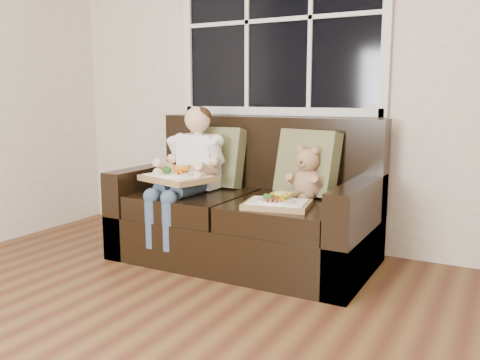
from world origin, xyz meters
The scene contains 8 objects.
window_back centered at (-0.41, 2.48, 1.65)m, with size 1.62×0.04×1.37m.
loveseat centered at (-0.41, 2.02, 0.31)m, with size 1.70×0.92×0.96m.
pillow_left centered at (-0.76, 2.17, 0.66)m, with size 0.44×0.22×0.44m.
pillow_right centered at (-0.05, 2.17, 0.67)m, with size 0.47×0.29×0.44m.
child centered at (-0.80, 1.90, 0.65)m, with size 0.40×0.60×0.90m.
teddy_bear centered at (0.00, 2.06, 0.59)m, with size 0.22×0.27×0.35m.
tray_left centered at (-0.81, 1.75, 0.58)m, with size 0.52×0.45×0.10m.
tray_right centered at (-0.06, 1.72, 0.48)m, with size 0.43×0.36×0.09m.
Camera 1 is at (1.15, -1.00, 1.11)m, focal length 38.00 mm.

